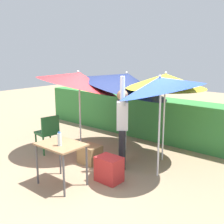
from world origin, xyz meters
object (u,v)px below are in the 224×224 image
(person_vendor, at_px, (122,123))
(chair_plastic, at_px, (48,131))
(umbrella_navy, at_px, (160,85))
(crate_cardboard, at_px, (90,154))
(bottle_water, at_px, (60,139))
(umbrella_rainbow, at_px, (79,80))
(cooler_box, at_px, (109,169))
(umbrella_yellow, at_px, (165,81))
(umbrella_orange, at_px, (126,81))
(folding_table, at_px, (61,149))

(person_vendor, bearing_deg, chair_plastic, -165.93)
(umbrella_navy, distance_m, crate_cardboard, 2.14)
(chair_plastic, relative_size, bottle_water, 3.71)
(umbrella_rainbow, relative_size, cooler_box, 4.70)
(umbrella_yellow, relative_size, cooler_box, 4.14)
(crate_cardboard, bearing_deg, umbrella_navy, 13.74)
(chair_plastic, distance_m, crate_cardboard, 1.23)
(umbrella_orange, distance_m, person_vendor, 1.24)
(person_vendor, xyz_separation_m, bottle_water, (-0.28, -1.37, -0.06))
(umbrella_orange, bearing_deg, umbrella_yellow, -0.16)
(folding_table, bearing_deg, umbrella_orange, 95.35)
(chair_plastic, bearing_deg, cooler_box, -5.80)
(chair_plastic, xyz_separation_m, cooler_box, (2.04, -0.21, -0.28))
(umbrella_orange, relative_size, chair_plastic, 2.45)
(crate_cardboard, bearing_deg, umbrella_orange, 85.14)
(umbrella_orange, relative_size, umbrella_yellow, 1.13)
(umbrella_rainbow, relative_size, folding_table, 2.73)
(umbrella_navy, height_order, folding_table, umbrella_navy)
(umbrella_yellow, xyz_separation_m, person_vendor, (-0.46, -0.85, -0.80))
(cooler_box, bearing_deg, folding_table, -131.76)
(umbrella_orange, distance_m, umbrella_navy, 1.55)
(folding_table, height_order, bottle_water, bottle_water)
(folding_table, bearing_deg, bottle_water, -49.80)
(person_vendor, distance_m, folding_table, 1.36)
(crate_cardboard, xyz_separation_m, bottle_water, (0.36, -1.09, 0.69))
(umbrella_orange, relative_size, crate_cardboard, 5.07)
(umbrella_rainbow, distance_m, chair_plastic, 1.41)
(umbrella_navy, distance_m, folding_table, 2.07)
(umbrella_yellow, height_order, bottle_water, umbrella_yellow)
(umbrella_navy, relative_size, folding_table, 2.61)
(umbrella_rainbow, xyz_separation_m, bottle_water, (1.00, -1.42, -0.83))
(person_vendor, height_order, bottle_water, person_vendor)
(crate_cardboard, bearing_deg, person_vendor, 23.59)
(chair_plastic, distance_m, folding_table, 1.70)
(chair_plastic, xyz_separation_m, folding_table, (1.48, -0.84, 0.16))
(umbrella_yellow, height_order, crate_cardboard, umbrella_yellow)
(umbrella_orange, height_order, bottle_water, umbrella_orange)
(umbrella_yellow, bearing_deg, bottle_water, -108.51)
(umbrella_rainbow, distance_m, umbrella_yellow, 1.92)
(cooler_box, bearing_deg, umbrella_orange, 116.70)
(umbrella_rainbow, height_order, chair_plastic, umbrella_rainbow)
(cooler_box, bearing_deg, chair_plastic, 174.20)
(cooler_box, bearing_deg, umbrella_yellow, 80.83)
(crate_cardboard, bearing_deg, folding_table, -73.62)
(umbrella_rainbow, distance_m, folding_table, 1.94)
(umbrella_rainbow, bearing_deg, cooler_box, -25.45)
(umbrella_rainbow, bearing_deg, umbrella_yellow, 24.70)
(umbrella_orange, xyz_separation_m, person_vendor, (0.55, -0.85, -0.72))
(umbrella_yellow, xyz_separation_m, umbrella_navy, (0.33, -0.78, 0.02))
(chair_plastic, bearing_deg, umbrella_navy, 11.39)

